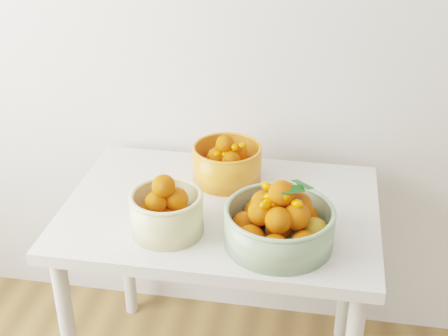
{
  "coord_description": "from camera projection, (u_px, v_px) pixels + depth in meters",
  "views": [
    {
      "loc": [
        -0.12,
        -0.07,
        1.81
      ],
      "look_at": [
        -0.4,
        1.54,
        0.92
      ],
      "focal_mm": 50.0,
      "sensor_mm": 36.0,
      "label": 1
    }
  ],
  "objects": [
    {
      "name": "table",
      "position": [
        221.0,
        231.0,
        2.04
      ],
      "size": [
        1.0,
        0.7,
        0.75
      ],
      "color": "silver",
      "rests_on": "ground"
    },
    {
      "name": "bowl_cream",
      "position": [
        167.0,
        211.0,
        1.84
      ],
      "size": [
        0.24,
        0.24,
        0.19
      ],
      "rotation": [
        0.0,
        0.0,
        0.12
      ],
      "color": "#D2C484",
      "rests_on": "table"
    },
    {
      "name": "bowl_green",
      "position": [
        279.0,
        222.0,
        1.78
      ],
      "size": [
        0.41,
        0.41,
        0.21
      ],
      "rotation": [
        0.0,
        0.0,
        0.35
      ],
      "color": "gray",
      "rests_on": "table"
    },
    {
      "name": "bowl_orange",
      "position": [
        227.0,
        162.0,
        2.12
      ],
      "size": [
        0.3,
        0.3,
        0.17
      ],
      "rotation": [
        0.0,
        0.0,
        0.3
      ],
      "color": "orange",
      "rests_on": "table"
    }
  ]
}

